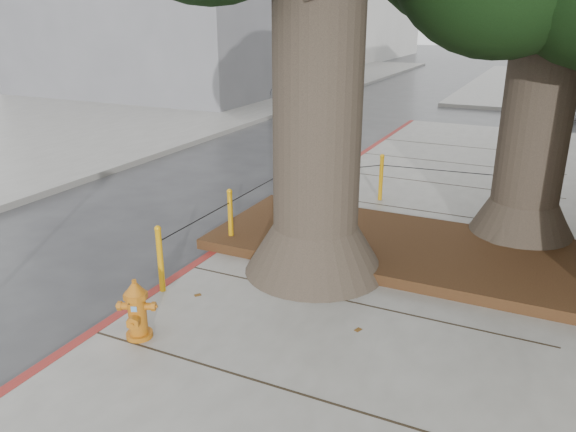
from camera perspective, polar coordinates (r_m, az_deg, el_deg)
ground at (r=6.16m, az=-4.90°, el=-16.99°), size 140.00×140.00×0.00m
sidewalk_opposite at (r=22.13m, az=-23.77°, el=8.80°), size 14.00×60.00×0.15m
curb_red at (r=8.89m, az=-7.97°, el=-4.33°), size 0.14×26.00×0.16m
planter_bed at (r=8.97m, az=12.85°, el=-3.33°), size 6.40×2.60×0.16m
bollard_ring at (r=9.73m, az=3.56°, el=1.72°), size 3.79×5.39×0.95m
fire_hydrant at (r=6.71m, az=-15.10°, el=-9.17°), size 0.40×0.40×0.73m
car_silver at (r=23.14m, az=26.87°, el=10.12°), size 3.70×1.78×1.22m
car_dark at (r=27.05m, az=-2.07°, el=13.19°), size 1.88×3.97×1.12m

